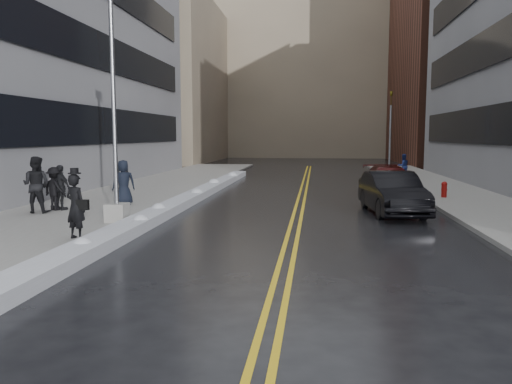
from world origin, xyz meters
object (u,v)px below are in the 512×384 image
(car_black, at_px, (392,193))
(pedestrian_b, at_px, (36,185))
(traffic_signal, at_px, (390,129))
(pedestrian_d, at_px, (61,188))
(lamppost, at_px, (115,149))
(fire_hydrant, at_px, (444,189))
(pedestrian_east, at_px, (403,166))
(pedestrian_c, at_px, (124,183))
(car_maroon, at_px, (389,182))
(pedestrian_fedora, at_px, (76,207))
(pedestrian_e, at_px, (55,189))

(car_black, bearing_deg, pedestrian_b, -176.22)
(traffic_signal, relative_size, pedestrian_d, 3.49)
(lamppost, bearing_deg, fire_hydrant, 33.04)
(pedestrian_d, height_order, pedestrian_east, pedestrian_d)
(pedestrian_c, bearing_deg, pedestrian_b, 17.69)
(pedestrian_c, bearing_deg, car_maroon, 178.11)
(lamppost, bearing_deg, pedestrian_east, 56.63)
(lamppost, distance_m, fire_hydrant, 14.81)
(traffic_signal, distance_m, pedestrian_d, 24.91)
(pedestrian_fedora, bearing_deg, car_black, -125.91)
(pedestrian_d, bearing_deg, car_maroon, -128.77)
(fire_hydrant, bearing_deg, pedestrian_c, -162.83)
(traffic_signal, bearing_deg, pedestrian_b, -126.93)
(fire_hydrant, height_order, traffic_signal, traffic_signal)
(lamppost, xyz_separation_m, fire_hydrant, (12.30, 8.00, -1.98))
(pedestrian_c, height_order, pedestrian_d, pedestrian_c)
(pedestrian_b, height_order, pedestrian_e, pedestrian_b)
(pedestrian_d, distance_m, pedestrian_e, 0.21)
(pedestrian_d, bearing_deg, pedestrian_e, 38.71)
(pedestrian_d, relative_size, car_maroon, 0.34)
(lamppost, bearing_deg, pedestrian_d, 144.86)
(traffic_signal, distance_m, pedestrian_east, 4.24)
(pedestrian_b, relative_size, pedestrian_c, 1.12)
(pedestrian_fedora, height_order, pedestrian_east, pedestrian_fedora)
(pedestrian_e, bearing_deg, pedestrian_east, -111.52)
(pedestrian_b, relative_size, pedestrian_east, 1.30)
(car_black, bearing_deg, fire_hydrant, 49.66)
(pedestrian_b, distance_m, pedestrian_east, 23.35)
(pedestrian_fedora, distance_m, car_maroon, 15.53)
(pedestrian_b, xyz_separation_m, pedestrian_d, (0.53, 0.74, -0.17))
(fire_hydrant, distance_m, pedestrian_fedora, 16.36)
(fire_hydrant, bearing_deg, pedestrian_east, 90.38)
(traffic_signal, height_order, pedestrian_fedora, traffic_signal)
(pedestrian_d, bearing_deg, pedestrian_east, -109.73)
(pedestrian_e, bearing_deg, traffic_signal, -105.38)
(pedestrian_b, bearing_deg, pedestrian_c, -136.52)
(lamppost, relative_size, pedestrian_fedora, 4.28)
(pedestrian_b, height_order, pedestrian_east, pedestrian_b)
(fire_hydrant, distance_m, traffic_signal, 14.30)
(lamppost, relative_size, pedestrian_d, 4.44)
(fire_hydrant, relative_size, car_maroon, 0.14)
(car_maroon, bearing_deg, pedestrian_d, -155.97)
(fire_hydrant, relative_size, pedestrian_e, 0.45)
(fire_hydrant, height_order, car_black, car_black)
(pedestrian_east, xyz_separation_m, car_black, (-2.88, -14.89, -0.14))
(pedestrian_e, height_order, car_maroon, pedestrian_e)
(traffic_signal, bearing_deg, car_maroon, -97.97)
(car_black, bearing_deg, pedestrian_fedora, -151.45)
(pedestrian_d, distance_m, car_maroon, 14.83)
(pedestrian_c, bearing_deg, car_black, 152.22)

